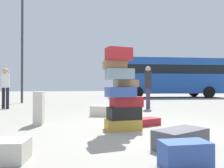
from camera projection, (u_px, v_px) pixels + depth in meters
ground_plane at (137, 132)px, 4.33m from camera, size 80.00×80.00×0.00m
suitcase_tower at (122, 96)px, 4.52m from camera, size 0.83×0.69×1.64m
suitcase_maroon_foreground_near at (147, 122)px, 5.10m from camera, size 0.61×0.48×0.16m
suitcase_navy_behind_tower at (185, 154)px, 2.44m from camera, size 0.54×0.32×0.29m
suitcase_cream_white_trunk at (102, 111)px, 6.76m from camera, size 0.75×0.61×0.31m
suitcase_charcoal_upright_blue at (181, 139)px, 3.18m from camera, size 0.89×0.71×0.28m
suitcase_cream_foreground_far at (39, 108)px, 5.22m from camera, size 0.23×0.39×0.77m
person_bearded_onlooker at (148, 83)px, 8.99m from camera, size 0.30×0.30×1.71m
person_tourist_with_camera at (5, 84)px, 8.89m from camera, size 0.30×0.30×1.62m
parked_bus at (168, 75)px, 18.44m from camera, size 9.05×3.40×3.15m
lamp_post at (22, 21)px, 12.14m from camera, size 0.36×0.36×7.00m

